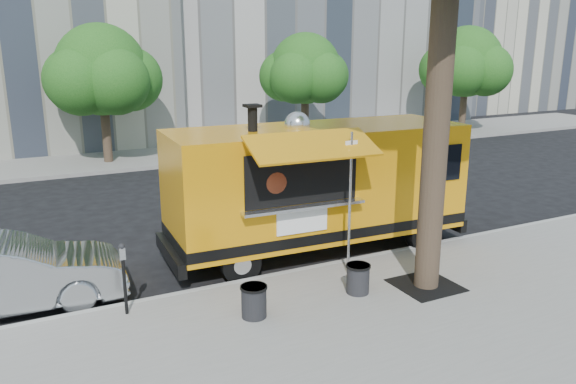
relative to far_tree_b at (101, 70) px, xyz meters
name	(u,v)px	position (x,y,z in m)	size (l,w,h in m)	color
ground	(252,267)	(1.00, -12.70, -3.83)	(120.00, 120.00, 0.00)	black
sidewalk	(348,347)	(1.00, -16.70, -3.76)	(60.00, 6.00, 0.15)	gray
curb	(269,279)	(1.00, -13.63, -3.76)	(60.00, 0.14, 0.16)	#999993
far_sidewalk	(130,158)	(1.00, 0.80, -3.76)	(60.00, 5.00, 0.15)	gray
building_right	(481,2)	(31.00, 11.30, 4.17)	(16.00, 12.00, 16.00)	beige
tree_well	(426,285)	(3.60, -15.50, -3.68)	(1.20, 1.20, 0.02)	black
far_tree_b	(101,70)	(0.00, 0.00, 0.00)	(3.60, 3.60, 5.50)	#33261C
far_tree_c	(305,69)	(9.00, -0.30, -0.12)	(3.24, 3.24, 5.21)	#33261C
far_tree_d	(467,62)	(19.00, -0.10, 0.06)	(3.78, 3.78, 5.64)	#33261C
sign_post	(350,195)	(2.55, -14.25, -1.98)	(0.28, 0.06, 3.00)	silver
parking_meter	(124,270)	(-2.00, -14.05, -2.85)	(0.11, 0.11, 1.33)	black
food_truck	(317,184)	(2.74, -12.53, -2.16)	(7.29, 3.48, 3.56)	orange
sedan	(3,275)	(-3.92, -12.63, -3.12)	(1.50, 4.30, 1.42)	#A1A4A8
trash_bin_left	(254,300)	(0.00, -15.18, -3.37)	(0.49, 0.49, 0.58)	black
trash_bin_right	(358,278)	(2.19, -15.16, -3.37)	(0.48, 0.48, 0.58)	black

